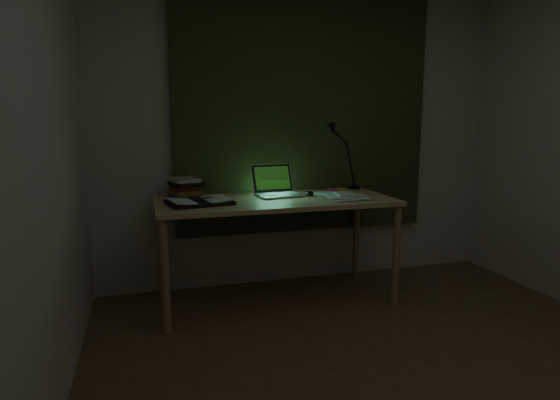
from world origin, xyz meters
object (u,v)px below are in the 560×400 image
(open_textbook, at_px, (199,201))
(loose_papers, at_px, (339,195))
(desk, at_px, (276,251))
(book_stack, at_px, (185,187))
(desk_lamp, at_px, (355,158))
(laptop, at_px, (280,181))

(open_textbook, distance_m, loose_papers, 1.09)
(desk, height_order, loose_papers, loose_papers)
(desk, distance_m, book_stack, 0.85)
(open_textbook, height_order, loose_papers, open_textbook)
(desk, xyz_separation_m, open_textbook, (-0.58, -0.06, 0.42))
(desk, relative_size, book_stack, 7.28)
(desk, height_order, book_stack, book_stack)
(book_stack, xyz_separation_m, loose_papers, (1.16, -0.27, -0.07))
(book_stack, bearing_deg, desk, -20.76)
(book_stack, relative_size, desk_lamp, 0.46)
(book_stack, relative_size, loose_papers, 0.73)
(loose_papers, xyz_separation_m, desk_lamp, (0.29, 0.33, 0.26))
(open_textbook, bearing_deg, laptop, 4.55)
(laptop, relative_size, open_textbook, 0.89)
(loose_papers, distance_m, desk_lamp, 0.51)
(book_stack, bearing_deg, desk_lamp, 2.54)
(book_stack, bearing_deg, laptop, -10.68)
(desk_lamp, bearing_deg, book_stack, -176.19)
(desk_lamp, bearing_deg, open_textbook, -163.57)
(laptop, height_order, book_stack, laptop)
(laptop, xyz_separation_m, book_stack, (-0.72, 0.13, -0.04))
(open_textbook, height_order, book_stack, book_stack)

